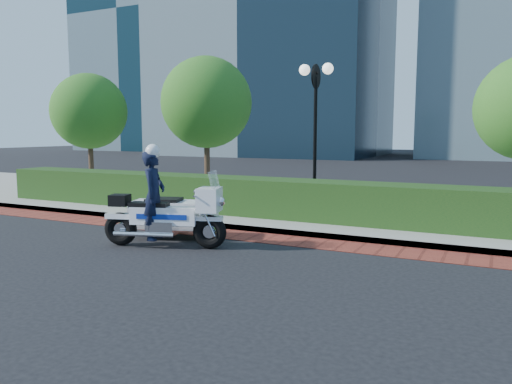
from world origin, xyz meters
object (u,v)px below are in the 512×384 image
at_px(lamppost, 315,113).
at_px(tree_b, 206,103).
at_px(police_motorcycle, 165,209).
at_px(tree_a, 89,111).

distance_m(lamppost, tree_b, 4.71).
height_order(lamppost, police_motorcycle, lamppost).
bearing_deg(lamppost, tree_b, 163.89).
height_order(lamppost, tree_a, tree_a).
bearing_deg(tree_b, lamppost, -16.11).
xyz_separation_m(tree_b, police_motorcycle, (2.87, -6.39, -2.69)).
bearing_deg(tree_a, tree_b, 0.00).
height_order(lamppost, tree_b, tree_b).
xyz_separation_m(lamppost, police_motorcycle, (-1.63, -5.09, -2.21)).
height_order(tree_a, tree_b, tree_b).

